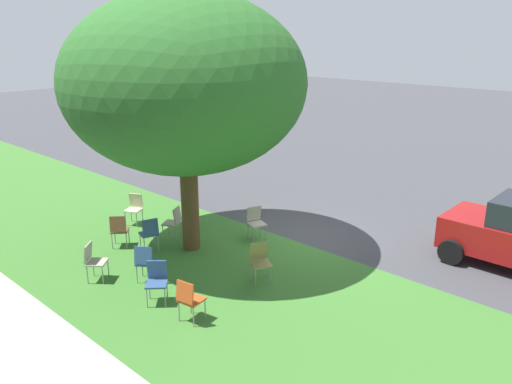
{
  "coord_description": "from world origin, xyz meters",
  "views": [
    {
      "loc": [
        -7.63,
        10.0,
        5.31
      ],
      "look_at": [
        1.05,
        0.53,
        1.2
      ],
      "focal_mm": 35.65,
      "sensor_mm": 36.0,
      "label": 1
    }
  ],
  "objects_px": {
    "chair_5": "(119,229)",
    "chair_1": "(189,298)",
    "chair_8": "(260,259)",
    "chair_7": "(145,260)",
    "chair_3": "(149,232)",
    "chair_6": "(157,279)",
    "chair_0": "(134,207)",
    "chair_9": "(93,259)",
    "chair_2": "(174,221)",
    "chair_4": "(256,220)",
    "street_tree": "(185,84)"
  },
  "relations": [
    {
      "from": "chair_8",
      "to": "chair_6",
      "type": "bearing_deg",
      "value": 65.84
    },
    {
      "from": "chair_2",
      "to": "chair_4",
      "type": "bearing_deg",
      "value": -137.32
    },
    {
      "from": "chair_0",
      "to": "chair_1",
      "type": "relative_size",
      "value": 1.0
    },
    {
      "from": "chair_3",
      "to": "chair_9",
      "type": "distance_m",
      "value": 1.82
    },
    {
      "from": "chair_7",
      "to": "chair_9",
      "type": "relative_size",
      "value": 1.0
    },
    {
      "from": "street_tree",
      "to": "chair_7",
      "type": "distance_m",
      "value": 4.11
    },
    {
      "from": "chair_0",
      "to": "chair_7",
      "type": "bearing_deg",
      "value": 149.0
    },
    {
      "from": "chair_3",
      "to": "chair_5",
      "type": "height_order",
      "value": "same"
    },
    {
      "from": "chair_6",
      "to": "chair_3",
      "type": "bearing_deg",
      "value": -32.89
    },
    {
      "from": "chair_8",
      "to": "chair_9",
      "type": "xyz_separation_m",
      "value": [
        2.71,
        2.46,
        0.0
      ]
    },
    {
      "from": "street_tree",
      "to": "chair_2",
      "type": "bearing_deg",
      "value": -5.71
    },
    {
      "from": "chair_2",
      "to": "chair_4",
      "type": "relative_size",
      "value": 1.0
    },
    {
      "from": "chair_1",
      "to": "chair_7",
      "type": "bearing_deg",
      "value": -11.97
    },
    {
      "from": "chair_0",
      "to": "chair_8",
      "type": "xyz_separation_m",
      "value": [
        -4.97,
        0.17,
        0.0
      ]
    },
    {
      "from": "street_tree",
      "to": "chair_5",
      "type": "bearing_deg",
      "value": 41.69
    },
    {
      "from": "chair_6",
      "to": "chair_9",
      "type": "bearing_deg",
      "value": 11.95
    },
    {
      "from": "chair_1",
      "to": "chair_7",
      "type": "distance_m",
      "value": 1.99
    },
    {
      "from": "chair_8",
      "to": "chair_3",
      "type": "bearing_deg",
      "value": 12.42
    },
    {
      "from": "chair_2",
      "to": "street_tree",
      "type": "bearing_deg",
      "value": 174.29
    },
    {
      "from": "chair_2",
      "to": "chair_6",
      "type": "xyz_separation_m",
      "value": [
        -2.34,
        2.3,
        0.0
      ]
    },
    {
      "from": "chair_3",
      "to": "chair_8",
      "type": "relative_size",
      "value": 1.0
    },
    {
      "from": "chair_2",
      "to": "chair_6",
      "type": "height_order",
      "value": "same"
    },
    {
      "from": "chair_3",
      "to": "chair_6",
      "type": "distance_m",
      "value": 2.58
    },
    {
      "from": "chair_7",
      "to": "chair_8",
      "type": "relative_size",
      "value": 1.0
    },
    {
      "from": "chair_9",
      "to": "chair_7",
      "type": "bearing_deg",
      "value": -141.17
    },
    {
      "from": "chair_5",
      "to": "chair_6",
      "type": "distance_m",
      "value": 3.08
    },
    {
      "from": "chair_0",
      "to": "chair_8",
      "type": "distance_m",
      "value": 4.97
    },
    {
      "from": "chair_6",
      "to": "chair_2",
      "type": "bearing_deg",
      "value": -44.61
    },
    {
      "from": "chair_8",
      "to": "chair_7",
      "type": "bearing_deg",
      "value": 43.76
    },
    {
      "from": "chair_2",
      "to": "chair_4",
      "type": "height_order",
      "value": "same"
    },
    {
      "from": "chair_7",
      "to": "chair_8",
      "type": "height_order",
      "value": "same"
    },
    {
      "from": "chair_8",
      "to": "chair_9",
      "type": "height_order",
      "value": "same"
    },
    {
      "from": "chair_5",
      "to": "chair_1",
      "type": "bearing_deg",
      "value": 164.9
    },
    {
      "from": "chair_6",
      "to": "chair_9",
      "type": "relative_size",
      "value": 1.0
    },
    {
      "from": "chair_4",
      "to": "chair_6",
      "type": "xyz_separation_m",
      "value": [
        -0.75,
        3.77,
        0.0
      ]
    },
    {
      "from": "chair_7",
      "to": "chair_9",
      "type": "xyz_separation_m",
      "value": [
        0.9,
        0.73,
        0.0
      ]
    },
    {
      "from": "chair_1",
      "to": "chair_2",
      "type": "bearing_deg",
      "value": -34.78
    },
    {
      "from": "chair_3",
      "to": "chair_5",
      "type": "xyz_separation_m",
      "value": [
        0.74,
        0.39,
        0.0
      ]
    },
    {
      "from": "chair_2",
      "to": "chair_7",
      "type": "height_order",
      "value": "same"
    },
    {
      "from": "chair_9",
      "to": "chair_1",
      "type": "bearing_deg",
      "value": -173.67
    },
    {
      "from": "chair_1",
      "to": "chair_5",
      "type": "bearing_deg",
      "value": -15.1
    },
    {
      "from": "chair_1",
      "to": "chair_4",
      "type": "bearing_deg",
      "value": -64.65
    },
    {
      "from": "chair_2",
      "to": "chair_5",
      "type": "distance_m",
      "value": 1.41
    },
    {
      "from": "chair_3",
      "to": "chair_8",
      "type": "distance_m",
      "value": 3.17
    },
    {
      "from": "chair_4",
      "to": "chair_6",
      "type": "relative_size",
      "value": 1.0
    },
    {
      "from": "chair_3",
      "to": "chair_8",
      "type": "xyz_separation_m",
      "value": [
        -3.1,
        -0.68,
        0.0
      ]
    },
    {
      "from": "chair_1",
      "to": "chair_7",
      "type": "height_order",
      "value": "same"
    },
    {
      "from": "street_tree",
      "to": "chair_4",
      "type": "height_order",
      "value": "street_tree"
    },
    {
      "from": "chair_0",
      "to": "chair_7",
      "type": "distance_m",
      "value": 3.69
    },
    {
      "from": "chair_4",
      "to": "chair_5",
      "type": "height_order",
      "value": "same"
    }
  ]
}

